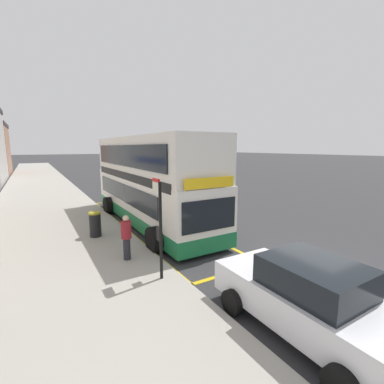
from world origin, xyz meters
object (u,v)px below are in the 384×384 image
object	(u,v)px
parked_car_navy_distant	(157,174)
litter_bin	(95,224)
parked_car_white_far	(309,298)
double_decker_bus	(149,183)
pedestrian_waiting_near_sign	(126,236)
bus_stop_sign	(159,222)

from	to	relation	value
parked_car_navy_distant	litter_bin	xyz separation A→B (m)	(-10.26, -17.16, -0.13)
parked_car_white_far	parked_car_navy_distant	distance (m)	26.67
double_decker_bus	parked_car_navy_distant	distance (m)	17.50
pedestrian_waiting_near_sign	litter_bin	world-z (taller)	pedestrian_waiting_near_sign
parked_car_navy_distant	litter_bin	world-z (taller)	parked_car_navy_distant
double_decker_bus	parked_car_navy_distant	xyz separation A→B (m)	(7.27, 15.87, -1.26)
pedestrian_waiting_near_sign	bus_stop_sign	bearing A→B (deg)	-75.73
parked_car_white_far	parked_car_navy_distant	xyz separation A→B (m)	(7.65, 25.55, 0.00)
double_decker_bus	parked_car_white_far	bearing A→B (deg)	-92.23
double_decker_bus	pedestrian_waiting_near_sign	distance (m)	5.14
parked_car_white_far	pedestrian_waiting_near_sign	distance (m)	5.80
double_decker_bus	pedestrian_waiting_near_sign	world-z (taller)	double_decker_bus
parked_car_navy_distant	litter_bin	size ratio (longest dim) A/B	3.96
double_decker_bus	parked_car_navy_distant	bearing A→B (deg)	65.38
bus_stop_sign	parked_car_navy_distant	xyz separation A→B (m)	(9.40, 21.93, -1.02)
double_decker_bus	litter_bin	xyz separation A→B (m)	(-2.99, -1.29, -1.39)
double_decker_bus	bus_stop_sign	bearing A→B (deg)	-109.31
litter_bin	parked_car_navy_distant	bearing A→B (deg)	59.12
bus_stop_sign	parked_car_white_far	bearing A→B (deg)	-64.21
litter_bin	parked_car_white_far	bearing A→B (deg)	-72.71
double_decker_bus	pedestrian_waiting_near_sign	xyz separation A→B (m)	(-2.57, -4.31, -1.10)
parked_car_navy_distant	bus_stop_sign	bearing A→B (deg)	-114.07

